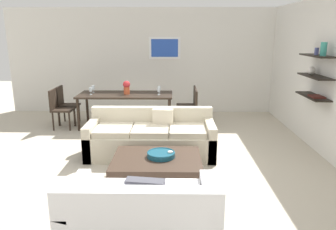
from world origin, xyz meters
name	(u,v)px	position (x,y,z in m)	size (l,w,h in m)	color
ground_plane	(148,161)	(0.00, 0.00, 0.00)	(18.00, 18.00, 0.00)	#BCB29E
back_wall_unit	(169,61)	(0.30, 3.53, 1.35)	(8.40, 0.09, 2.70)	silver
right_wall_shelf_unit	(324,76)	(3.03, 0.60, 1.35)	(0.34, 8.20, 2.70)	silver
sofa_beige	(151,138)	(0.04, 0.34, 0.29)	(2.17, 0.90, 0.78)	beige
loveseat_white	(142,218)	(0.11, -2.15, 0.29)	(1.50, 0.90, 0.78)	white
coffee_table	(157,170)	(0.19, -0.78, 0.19)	(1.24, 0.95, 0.38)	#38281E
decorative_bowl	(161,154)	(0.25, -0.74, 0.42)	(0.40, 0.40, 0.07)	navy
candle_jar	(170,154)	(0.38, -0.73, 0.42)	(0.07, 0.07, 0.08)	silver
dining_table	(126,97)	(-0.65, 2.09, 0.68)	(2.09, 0.87, 0.75)	black
dining_chair_left_far	(65,102)	(-2.10, 2.29, 0.50)	(0.44, 0.44, 0.88)	black
dining_chair_right_far	(190,103)	(0.80, 2.29, 0.50)	(0.44, 0.44, 0.88)	black
dining_chair_left_near	(59,106)	(-2.10, 1.89, 0.50)	(0.44, 0.44, 0.88)	black
dining_chair_right_near	(191,107)	(0.80, 1.89, 0.50)	(0.44, 0.44, 0.88)	black
wine_glass_left_far	(93,88)	(-1.40, 2.20, 0.87)	(0.07, 0.07, 0.17)	silver
wine_glass_right_near	(159,90)	(0.10, 1.98, 0.85)	(0.07, 0.07, 0.15)	silver
wine_glass_left_near	(91,90)	(-1.40, 1.98, 0.86)	(0.07, 0.07, 0.16)	silver
wine_glass_right_far	(159,88)	(0.10, 2.20, 0.86)	(0.06, 0.06, 0.16)	silver
centerpiece_vase	(127,87)	(-0.62, 2.07, 0.91)	(0.16, 0.16, 0.30)	#D85933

